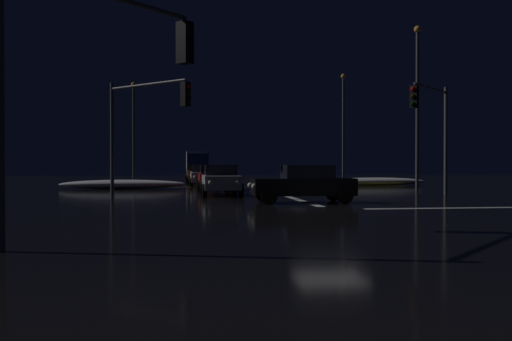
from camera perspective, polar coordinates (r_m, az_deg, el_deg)
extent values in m
cube|color=black|center=(20.21, 7.49, -4.07)|extent=(120.00, 120.00, 0.10)
cube|color=white|center=(28.15, 3.15, -2.61)|extent=(0.35, 13.96, 0.01)
cube|color=yellow|center=(39.59, 0.01, -1.66)|extent=(22.00, 0.15, 0.01)
ellipsoid|color=white|center=(37.27, -13.32, -1.37)|extent=(8.02, 1.50, 0.59)
ellipsoid|color=white|center=(42.61, 11.87, -1.11)|extent=(7.82, 1.50, 0.60)
cube|color=#B7B7BC|center=(29.30, -3.60, -1.18)|extent=(1.80, 4.20, 0.70)
cube|color=black|center=(29.48, -3.62, 0.05)|extent=(1.60, 2.00, 0.55)
cylinder|color=black|center=(27.85, -1.52, -1.99)|extent=(0.22, 0.64, 0.64)
cylinder|color=black|center=(27.71, -5.23, -2.01)|extent=(0.22, 0.64, 0.64)
cylinder|color=black|center=(30.93, -2.13, -1.73)|extent=(0.22, 0.64, 0.64)
cylinder|color=black|center=(30.81, -5.47, -1.74)|extent=(0.22, 0.64, 0.64)
sphere|color=#F9EFC6|center=(27.24, -1.92, -1.21)|extent=(0.22, 0.22, 0.22)
sphere|color=#F9EFC6|center=(27.14, -4.65, -1.22)|extent=(0.22, 0.22, 0.22)
cube|color=maroon|center=(34.52, -4.30, -0.89)|extent=(1.80, 4.20, 0.70)
cube|color=black|center=(34.71, -4.32, 0.15)|extent=(1.60, 2.00, 0.55)
cylinder|color=black|center=(33.05, -2.58, -1.57)|extent=(0.22, 0.64, 0.64)
cylinder|color=black|center=(32.94, -5.70, -1.58)|extent=(0.22, 0.64, 0.64)
cylinder|color=black|center=(36.14, -3.01, -1.38)|extent=(0.22, 0.64, 0.64)
cylinder|color=black|center=(36.04, -5.87, -1.39)|extent=(0.22, 0.64, 0.64)
sphere|color=#F9EFC6|center=(32.45, -2.93, -0.91)|extent=(0.22, 0.22, 0.22)
sphere|color=#F9EFC6|center=(32.37, -5.23, -0.91)|extent=(0.22, 0.22, 0.22)
cube|color=silver|center=(41.01, -5.36, -0.64)|extent=(1.80, 4.20, 0.70)
cube|color=black|center=(41.20, -5.37, 0.23)|extent=(1.60, 2.00, 0.55)
cylinder|color=black|center=(39.52, -3.97, -1.20)|extent=(0.22, 0.64, 0.64)
cylinder|color=black|center=(39.45, -6.58, -1.21)|extent=(0.22, 0.64, 0.64)
cylinder|color=black|center=(42.61, -4.23, -1.06)|extent=(0.22, 0.64, 0.64)
cylinder|color=black|center=(42.55, -6.65, -1.07)|extent=(0.22, 0.64, 0.64)
sphere|color=#F9EFC6|center=(38.93, -4.28, -0.64)|extent=(0.22, 0.22, 0.22)
sphere|color=#F9EFC6|center=(38.87, -6.19, -0.65)|extent=(0.22, 0.22, 0.22)
cube|color=#C66014|center=(47.43, -5.83, -0.46)|extent=(1.80, 4.20, 0.70)
cube|color=black|center=(47.62, -5.84, 0.29)|extent=(1.60, 2.00, 0.55)
cylinder|color=black|center=(45.93, -4.65, -0.94)|extent=(0.22, 0.64, 0.64)
cylinder|color=black|center=(45.87, -6.89, -0.94)|extent=(0.22, 0.64, 0.64)
cylinder|color=black|center=(49.02, -4.84, -0.83)|extent=(0.22, 0.64, 0.64)
cylinder|color=black|center=(48.97, -6.94, -0.84)|extent=(0.22, 0.64, 0.64)
sphere|color=#F9EFC6|center=(45.34, -4.93, -0.45)|extent=(0.22, 0.22, 0.22)
sphere|color=#F9EFC6|center=(45.29, -6.57, -0.46)|extent=(0.22, 0.22, 0.22)
cube|color=slate|center=(53.42, -6.09, -0.33)|extent=(1.80, 4.20, 0.70)
cube|color=black|center=(53.62, -6.09, 0.34)|extent=(1.60, 2.00, 0.55)
cylinder|color=black|center=(51.91, -5.05, -0.75)|extent=(0.22, 0.64, 0.64)
cylinder|color=black|center=(51.86, -7.03, -0.75)|extent=(0.22, 0.64, 0.64)
cylinder|color=black|center=(55.01, -5.19, -0.67)|extent=(0.22, 0.64, 0.64)
cylinder|color=black|center=(54.96, -7.07, -0.67)|extent=(0.22, 0.64, 0.64)
sphere|color=#F9EFC6|center=(51.33, -5.30, -0.32)|extent=(0.22, 0.22, 0.22)
sphere|color=#F9EFC6|center=(51.29, -6.75, -0.32)|extent=(0.22, 0.22, 0.22)
cube|color=#14512D|center=(60.20, -5.67, -0.22)|extent=(1.80, 4.20, 0.70)
cube|color=black|center=(60.40, -5.68, 0.38)|extent=(1.60, 2.00, 0.55)
cylinder|color=black|center=(58.70, -4.74, -0.58)|extent=(0.22, 0.64, 0.64)
cylinder|color=black|center=(58.64, -6.50, -0.59)|extent=(0.22, 0.64, 0.64)
cylinder|color=black|center=(61.80, -4.89, -0.52)|extent=(0.22, 0.64, 0.64)
cylinder|color=black|center=(61.74, -6.55, -0.52)|extent=(0.22, 0.64, 0.64)
sphere|color=#F9EFC6|center=(58.11, -4.96, -0.20)|extent=(0.22, 0.22, 0.22)
sphere|color=#F9EFC6|center=(58.07, -6.24, -0.20)|extent=(0.22, 0.22, 0.22)
cube|color=navy|center=(64.21, -5.94, 0.69)|extent=(2.40, 2.20, 2.30)
cube|color=silver|center=(68.71, -6.05, 0.82)|extent=(2.40, 5.00, 2.60)
cylinder|color=black|center=(64.87, -4.89, -0.32)|extent=(0.28, 0.96, 0.96)
cylinder|color=black|center=(64.80, -7.01, -0.32)|extent=(0.28, 0.96, 0.96)
cylinder|color=black|center=(69.56, -5.08, -0.25)|extent=(0.28, 0.96, 0.96)
cylinder|color=black|center=(69.50, -7.05, -0.26)|extent=(0.28, 0.96, 0.96)
sphere|color=#F9EFC6|center=(63.09, -5.14, 0.15)|extent=(0.26, 0.26, 0.26)
sphere|color=#F9EFC6|center=(63.04, -6.68, 0.15)|extent=(0.26, 0.26, 0.26)
cube|color=black|center=(23.50, 4.73, -1.64)|extent=(4.20, 1.80, 0.70)
cube|color=black|center=(23.53, 5.21, -0.11)|extent=(2.00, 1.60, 0.55)
cylinder|color=black|center=(22.35, 1.33, -2.66)|extent=(0.64, 0.22, 0.64)
cylinder|color=black|center=(24.13, 0.67, -2.41)|extent=(0.64, 0.22, 0.64)
cylinder|color=black|center=(23.04, 8.98, -2.56)|extent=(0.64, 0.22, 0.64)
cylinder|color=black|center=(24.76, 7.79, -2.34)|extent=(0.64, 0.22, 0.64)
sphere|color=#F9EFC6|center=(22.50, -0.20, -1.61)|extent=(0.22, 0.22, 0.22)
sphere|color=#F9EFC6|center=(23.78, -0.60, -1.49)|extent=(0.22, 0.22, 0.22)
cylinder|color=#4C4C51|center=(31.25, 18.64, 2.86)|extent=(0.18, 0.18, 5.66)
cylinder|color=#4C4C51|center=(29.42, 17.29, 7.95)|extent=(3.15, 3.15, 0.12)
cube|color=black|center=(27.34, 15.72, 7.19)|extent=(0.46, 0.46, 1.05)
sphere|color=red|center=(27.23, 15.59, 7.95)|extent=(0.22, 0.22, 0.22)
sphere|color=black|center=(27.19, 15.59, 7.23)|extent=(0.22, 0.22, 0.22)
sphere|color=black|center=(27.16, 15.59, 6.51)|extent=(0.22, 0.22, 0.22)
cube|color=black|center=(14.62, -7.21, 12.69)|extent=(0.46, 0.46, 1.05)
sphere|color=red|center=(14.81, -6.76, 13.91)|extent=(0.22, 0.22, 0.22)
sphere|color=black|center=(14.73, -6.76, 12.60)|extent=(0.22, 0.22, 0.22)
sphere|color=black|center=(14.67, -6.76, 11.28)|extent=(0.22, 0.22, 0.22)
cylinder|color=#4C4C51|center=(28.22, -14.36, 3.01)|extent=(0.18, 0.18, 5.55)
cylinder|color=#4C4C51|center=(26.54, -11.01, 8.54)|extent=(3.60, 3.60, 0.12)
cube|color=black|center=(24.68, -7.14, 7.68)|extent=(0.46, 0.46, 1.05)
sphere|color=red|center=(24.61, -6.87, 8.51)|extent=(0.22, 0.22, 0.22)
sphere|color=black|center=(24.56, -6.87, 7.71)|extent=(0.22, 0.22, 0.22)
sphere|color=black|center=(24.52, -6.87, 6.91)|extent=(0.22, 0.22, 0.22)
cylinder|color=#424247|center=(36.38, 16.00, 5.79)|extent=(0.20, 0.20, 9.75)
sphere|color=#F9AD47|center=(37.18, 16.03, 13.57)|extent=(0.44, 0.44, 0.44)
cylinder|color=#424247|center=(49.43, -12.28, 3.55)|extent=(0.20, 0.20, 8.20)
sphere|color=#F9AD47|center=(49.83, -12.29, 8.47)|extent=(0.44, 0.44, 0.44)
cylinder|color=#424247|center=(51.39, 8.82, 4.07)|extent=(0.20, 0.20, 9.31)
sphere|color=#F9AD47|center=(51.90, 8.83, 9.41)|extent=(0.44, 0.44, 0.44)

